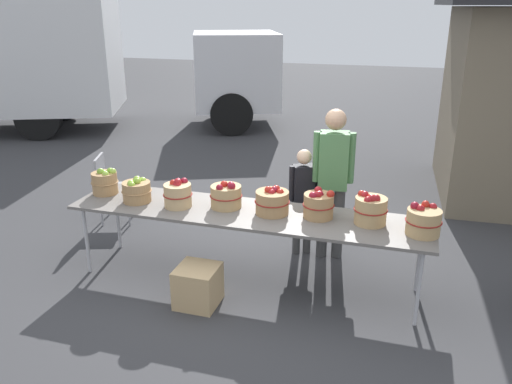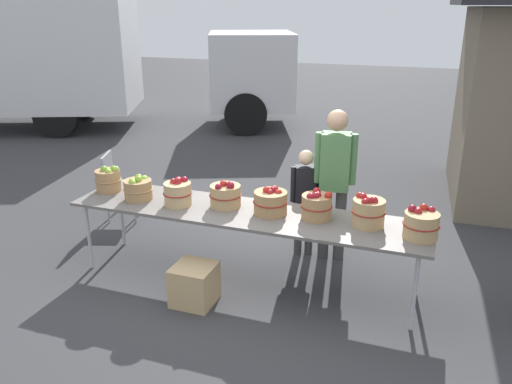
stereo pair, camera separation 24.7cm
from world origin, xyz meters
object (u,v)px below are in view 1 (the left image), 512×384
apple_basket_red_2 (272,202)px  apple_basket_red_0 (178,194)px  apple_basket_red_5 (423,221)px  vendor_adult (333,173)px  apple_basket_green_1 (137,190)px  produce_crate (198,286)px  folding_chair (110,183)px  apple_basket_green_0 (105,182)px  apple_basket_red_3 (319,205)px  apple_basket_red_4 (370,209)px  child_customer (303,194)px  apple_basket_red_1 (226,196)px  market_table (247,215)px  box_truck (68,60)px

apple_basket_red_2 → apple_basket_red_0: bearing=-174.1°
apple_basket_red_5 → vendor_adult: size_ratio=0.19×
apple_basket_green_1 → vendor_adult: bearing=24.4°
apple_basket_red_5 → produce_crate: (-1.92, -0.50, -0.68)m
folding_chair → apple_basket_green_0: bearing=-168.7°
apple_basket_red_3 → apple_basket_red_4: 0.48m
apple_basket_red_0 → apple_basket_red_5: size_ratio=0.93×
child_customer → folding_chair: bearing=-31.5°
vendor_adult → apple_basket_green_0: bearing=9.5°
apple_basket_red_0 → apple_basket_red_5: 2.31m
apple_basket_red_4 → child_customer: child_customer is taller
apple_basket_red_2 → child_customer: child_customer is taller
apple_basket_red_2 → apple_basket_red_3: 0.44m
apple_basket_red_0 → apple_basket_red_2: apple_basket_red_0 is taller
apple_basket_red_1 → produce_crate: 0.91m
vendor_adult → produce_crate: size_ratio=4.37×
apple_basket_green_0 → child_customer: bearing=19.9°
apple_basket_red_3 → produce_crate: size_ratio=0.79×
apple_basket_red_5 → child_customer: (-1.23, 0.81, -0.17)m
apple_basket_green_1 → vendor_adult: (1.85, 0.84, 0.10)m
apple_basket_red_0 → child_customer: 1.37m
apple_basket_red_2 → produce_crate: bearing=-133.3°
market_table → vendor_adult: (0.70, 0.79, 0.25)m
apple_basket_red_2 → box_truck: box_truck is taller
apple_basket_green_0 → apple_basket_green_1: apple_basket_green_0 is taller
apple_basket_red_5 → child_customer: child_customer is taller
apple_basket_red_4 → apple_basket_red_5: apple_basket_red_4 is taller
apple_basket_green_1 → apple_basket_red_2: size_ratio=0.90×
apple_basket_red_4 → produce_crate: apple_basket_red_4 is taller
vendor_adult → box_truck: (-6.46, 4.55, 0.52)m
apple_basket_red_5 → box_truck: box_truck is taller
market_table → apple_basket_red_0: bearing=-175.5°
apple_basket_green_0 → vendor_adult: 2.40m
apple_basket_red_3 → box_truck: size_ratio=0.04×
apple_basket_red_5 → apple_basket_green_1: bearing=-179.7°
child_customer → vendor_adult: bearing=155.2°
apple_basket_green_0 → apple_basket_red_2: 1.83m
apple_basket_green_1 → apple_basket_red_5: 2.77m
apple_basket_red_3 → box_truck: box_truck is taller
apple_basket_red_3 → produce_crate: apple_basket_red_3 is taller
apple_basket_green_0 → apple_basket_red_0: (0.89, -0.12, 0.00)m
apple_basket_red_5 → market_table: bearing=178.7°
apple_basket_green_0 → vendor_adult: size_ratio=0.17×
apple_basket_green_0 → apple_basket_red_0: apple_basket_red_0 is taller
apple_basket_red_1 → apple_basket_red_3: size_ratio=1.08×
apple_basket_green_1 → apple_basket_red_0: (0.46, -0.00, 0.01)m
apple_basket_green_0 → apple_basket_red_5: 3.20m
apple_basket_red_2 → child_customer: (0.15, 0.73, -0.16)m
apple_basket_red_5 → box_truck: size_ratio=0.04×
apple_basket_green_1 → box_truck: bearing=130.5°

